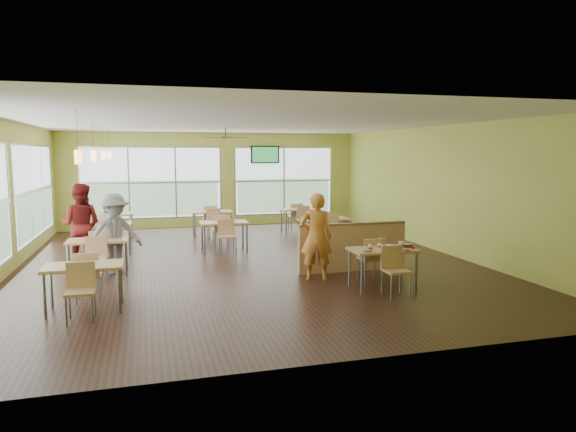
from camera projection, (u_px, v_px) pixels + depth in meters
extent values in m
plane|color=black|center=(247.00, 261.00, 11.95)|extent=(12.00, 12.00, 0.00)
plane|color=white|center=(245.00, 122.00, 11.55)|extent=(12.00, 12.00, 0.00)
cube|color=#BACC52|center=(213.00, 180.00, 17.49)|extent=(10.00, 0.04, 3.20)
cube|color=#BACC52|center=(342.00, 232.00, 6.01)|extent=(10.00, 0.04, 3.20)
cube|color=#BACC52|center=(4.00, 198.00, 10.43)|extent=(0.04, 12.00, 3.20)
cube|color=#BACC52|center=(439.00, 189.00, 13.07)|extent=(0.04, 12.00, 3.20)
cube|color=white|center=(36.00, 191.00, 13.31)|extent=(0.02, 4.50, 2.35)
cube|color=white|center=(153.00, 183.00, 16.95)|extent=(4.50, 0.02, 2.35)
cube|color=white|center=(284.00, 181.00, 18.14)|extent=(3.50, 0.02, 2.35)
cube|color=#B7BABC|center=(16.00, 254.00, 11.07)|extent=(0.04, 9.40, 0.05)
cube|color=#B7BABC|center=(221.00, 216.00, 17.68)|extent=(8.00, 0.04, 0.05)
cube|color=tan|center=(383.00, 250.00, 9.51)|extent=(1.20, 0.70, 0.04)
cube|color=brown|center=(383.00, 251.00, 9.52)|extent=(1.22, 0.71, 0.01)
cylinder|color=slate|center=(362.00, 275.00, 9.14)|extent=(0.05, 0.05, 0.71)
cylinder|color=slate|center=(416.00, 271.00, 9.43)|extent=(0.05, 0.05, 0.71)
cylinder|color=slate|center=(349.00, 268.00, 9.70)|extent=(0.05, 0.05, 0.71)
cylinder|color=slate|center=(401.00, 264.00, 9.98)|extent=(0.05, 0.05, 0.71)
cube|color=tan|center=(370.00, 259.00, 10.07)|extent=(0.42, 0.42, 0.04)
cube|color=tan|center=(366.00, 246.00, 10.23)|extent=(0.42, 0.04, 0.40)
cube|color=tan|center=(396.00, 271.00, 9.02)|extent=(0.42, 0.42, 0.04)
cube|color=tan|center=(402.00, 261.00, 8.81)|extent=(0.42, 0.04, 0.40)
cube|color=tan|center=(352.00, 248.00, 10.93)|extent=(2.40, 0.12, 1.00)
cube|color=brown|center=(353.00, 224.00, 10.87)|extent=(2.40, 0.14, 0.04)
cube|color=tan|center=(84.00, 266.00, 8.14)|extent=(1.20, 0.70, 0.04)
cube|color=brown|center=(84.00, 268.00, 8.14)|extent=(1.22, 0.71, 0.01)
cylinder|color=slate|center=(44.00, 296.00, 7.77)|extent=(0.05, 0.05, 0.71)
cylinder|color=slate|center=(119.00, 291.00, 8.05)|extent=(0.05, 0.05, 0.71)
cylinder|color=slate|center=(51.00, 287.00, 8.32)|extent=(0.05, 0.05, 0.71)
cylinder|color=slate|center=(121.00, 282.00, 8.61)|extent=(0.05, 0.05, 0.71)
cube|color=tan|center=(88.00, 275.00, 8.70)|extent=(0.42, 0.42, 0.04)
cube|color=tan|center=(89.00, 260.00, 8.86)|extent=(0.42, 0.04, 0.40)
cube|color=tan|center=(80.00, 292.00, 7.65)|extent=(0.42, 0.42, 0.04)
cube|color=tan|center=(78.00, 281.00, 7.44)|extent=(0.42, 0.04, 0.40)
cube|color=tan|center=(98.00, 240.00, 10.53)|extent=(1.20, 0.70, 0.04)
cube|color=brown|center=(98.00, 241.00, 10.54)|extent=(1.22, 0.71, 0.01)
cylinder|color=slate|center=(68.00, 262.00, 10.16)|extent=(0.05, 0.05, 0.71)
cylinder|color=slate|center=(125.00, 259.00, 10.44)|extent=(0.05, 0.05, 0.71)
cylinder|color=slate|center=(72.00, 257.00, 10.71)|extent=(0.05, 0.05, 0.71)
cylinder|color=slate|center=(126.00, 254.00, 11.00)|extent=(0.05, 0.05, 0.71)
cube|color=tan|center=(101.00, 249.00, 11.09)|extent=(0.42, 0.42, 0.04)
cube|color=tan|center=(101.00, 237.00, 11.25)|extent=(0.42, 0.04, 0.40)
cube|color=tan|center=(96.00, 259.00, 10.04)|extent=(0.42, 0.42, 0.04)
cube|color=tan|center=(94.00, 250.00, 9.83)|extent=(0.42, 0.04, 0.40)
cube|color=tan|center=(107.00, 224.00, 12.92)|extent=(1.20, 0.70, 0.04)
cube|color=brown|center=(107.00, 225.00, 12.93)|extent=(1.22, 0.71, 0.01)
cylinder|color=slate|center=(83.00, 242.00, 12.55)|extent=(0.05, 0.05, 0.71)
cylinder|color=slate|center=(129.00, 240.00, 12.84)|extent=(0.05, 0.05, 0.71)
cylinder|color=slate|center=(86.00, 238.00, 13.11)|extent=(0.05, 0.05, 0.71)
cylinder|color=slate|center=(130.00, 236.00, 13.39)|extent=(0.05, 0.05, 0.71)
cube|color=tan|center=(109.00, 232.00, 13.49)|extent=(0.42, 0.42, 0.04)
cube|color=tan|center=(109.00, 223.00, 13.64)|extent=(0.42, 0.04, 0.40)
cube|color=tan|center=(105.00, 238.00, 12.43)|extent=(0.42, 0.42, 0.04)
cube|color=tan|center=(104.00, 231.00, 12.22)|extent=(0.42, 0.04, 0.40)
cube|color=tan|center=(112.00, 214.00, 15.03)|extent=(1.20, 0.70, 0.04)
cube|color=brown|center=(112.00, 215.00, 15.03)|extent=(1.22, 0.71, 0.01)
cylinder|color=slate|center=(92.00, 229.00, 14.66)|extent=(0.05, 0.05, 0.71)
cylinder|color=slate|center=(131.00, 227.00, 14.94)|extent=(0.05, 0.05, 0.71)
cylinder|color=slate|center=(94.00, 226.00, 15.21)|extent=(0.05, 0.05, 0.71)
cylinder|color=slate|center=(132.00, 225.00, 15.50)|extent=(0.05, 0.05, 0.71)
cube|color=tan|center=(114.00, 221.00, 15.59)|extent=(0.42, 0.42, 0.04)
cube|color=tan|center=(114.00, 213.00, 15.74)|extent=(0.42, 0.04, 0.40)
cube|color=tan|center=(111.00, 226.00, 14.54)|extent=(0.42, 0.42, 0.04)
cube|color=tan|center=(110.00, 219.00, 14.33)|extent=(0.42, 0.04, 0.40)
cube|color=tan|center=(224.00, 222.00, 13.21)|extent=(1.20, 0.70, 0.04)
cube|color=brown|center=(224.00, 223.00, 13.22)|extent=(1.22, 0.71, 0.01)
cylinder|color=slate|center=(204.00, 240.00, 12.84)|extent=(0.05, 0.05, 0.71)
cylinder|color=slate|center=(247.00, 238.00, 13.12)|extent=(0.05, 0.05, 0.71)
cylinder|color=slate|center=(202.00, 236.00, 13.39)|extent=(0.05, 0.05, 0.71)
cylinder|color=slate|center=(243.00, 234.00, 13.68)|extent=(0.05, 0.05, 0.71)
cube|color=tan|center=(221.00, 230.00, 13.77)|extent=(0.42, 0.42, 0.04)
cube|color=tan|center=(220.00, 221.00, 13.93)|extent=(0.42, 0.04, 0.40)
cube|color=tan|center=(227.00, 237.00, 12.72)|extent=(0.42, 0.42, 0.04)
cube|color=tan|center=(228.00, 229.00, 12.51)|extent=(0.42, 0.04, 0.40)
cube|color=tan|center=(212.00, 212.00, 15.60)|extent=(1.20, 0.70, 0.04)
cube|color=brown|center=(212.00, 213.00, 15.61)|extent=(1.22, 0.71, 0.01)
cylinder|color=slate|center=(195.00, 226.00, 15.23)|extent=(0.05, 0.05, 0.71)
cylinder|color=slate|center=(231.00, 225.00, 15.51)|extent=(0.05, 0.05, 0.71)
cylinder|color=slate|center=(193.00, 223.00, 15.78)|extent=(0.05, 0.05, 0.71)
cylinder|color=slate|center=(228.00, 222.00, 16.07)|extent=(0.05, 0.05, 0.71)
cube|color=tan|center=(210.00, 219.00, 16.16)|extent=(0.42, 0.42, 0.04)
cube|color=tan|center=(209.00, 211.00, 16.32)|extent=(0.42, 0.04, 0.40)
cube|color=tan|center=(214.00, 223.00, 15.11)|extent=(0.42, 0.42, 0.04)
cube|color=tan|center=(215.00, 217.00, 14.90)|extent=(0.42, 0.04, 0.40)
cube|color=tan|center=(326.00, 219.00, 13.95)|extent=(1.20, 0.70, 0.04)
cube|color=brown|center=(326.00, 220.00, 13.95)|extent=(1.22, 0.71, 0.01)
cylinder|color=slate|center=(311.00, 235.00, 13.58)|extent=(0.05, 0.05, 0.71)
cylinder|color=slate|center=(349.00, 233.00, 13.86)|extent=(0.05, 0.05, 0.71)
cylinder|color=slate|center=(304.00, 232.00, 14.13)|extent=(0.05, 0.05, 0.71)
cylinder|color=slate|center=(341.00, 230.00, 14.42)|extent=(0.05, 0.05, 0.71)
cube|color=tan|center=(320.00, 226.00, 14.51)|extent=(0.42, 0.42, 0.04)
cube|color=tan|center=(318.00, 218.00, 14.67)|extent=(0.42, 0.04, 0.40)
cube|color=tan|center=(333.00, 232.00, 13.46)|extent=(0.42, 0.42, 0.04)
cube|color=tan|center=(336.00, 225.00, 13.25)|extent=(0.42, 0.04, 0.40)
cube|color=tan|center=(300.00, 209.00, 16.34)|extent=(1.20, 0.70, 0.04)
cube|color=brown|center=(300.00, 210.00, 16.35)|extent=(1.22, 0.71, 0.01)
cylinder|color=slate|center=(286.00, 223.00, 15.97)|extent=(0.05, 0.05, 0.71)
cylinder|color=slate|center=(319.00, 221.00, 16.25)|extent=(0.05, 0.05, 0.71)
cylinder|color=slate|center=(281.00, 220.00, 16.52)|extent=(0.05, 0.05, 0.71)
cylinder|color=slate|center=(313.00, 219.00, 16.81)|extent=(0.05, 0.05, 0.71)
cube|color=tan|center=(295.00, 216.00, 16.90)|extent=(0.42, 0.42, 0.04)
cube|color=tan|center=(294.00, 209.00, 17.06)|extent=(0.42, 0.04, 0.40)
cube|color=tan|center=(305.00, 220.00, 15.85)|extent=(0.42, 0.42, 0.04)
cube|color=tan|center=(307.00, 214.00, 15.64)|extent=(0.42, 0.04, 0.40)
cylinder|color=#2D2119|center=(77.00, 131.00, 7.88)|extent=(0.01, 0.01, 0.70)
cylinder|color=#FC8A44|center=(78.00, 157.00, 7.93)|extent=(0.11, 0.11, 0.22)
cylinder|color=#2D2119|center=(93.00, 136.00, 10.27)|extent=(0.01, 0.01, 0.70)
cylinder|color=#FC8A44|center=(94.00, 156.00, 10.32)|extent=(0.11, 0.11, 0.22)
cylinder|color=#2D2119|center=(103.00, 139.00, 12.66)|extent=(0.01, 0.01, 0.70)
cylinder|color=#FC8A44|center=(104.00, 155.00, 12.71)|extent=(0.11, 0.11, 0.22)
cylinder|color=#2D2119|center=(109.00, 141.00, 14.77)|extent=(0.01, 0.01, 0.70)
cylinder|color=#FC8A44|center=(109.00, 155.00, 14.82)|extent=(0.11, 0.11, 0.22)
cylinder|color=#2D2119|center=(226.00, 133.00, 14.44)|extent=(0.03, 0.03, 0.24)
cylinder|color=#2D2119|center=(226.00, 138.00, 14.45)|extent=(0.16, 0.16, 0.06)
cube|color=#2D2119|center=(238.00, 138.00, 14.55)|extent=(0.55, 0.10, 0.01)
cube|color=#2D2119|center=(224.00, 138.00, 14.79)|extent=(0.10, 0.55, 0.01)
cube|color=#2D2119|center=(213.00, 137.00, 14.36)|extent=(0.55, 0.10, 0.01)
cube|color=#2D2119|center=(227.00, 137.00, 14.12)|extent=(0.10, 0.55, 0.01)
cube|color=black|center=(265.00, 155.00, 17.76)|extent=(1.00, 0.06, 0.60)
cube|color=#248E41|center=(265.00, 155.00, 17.73)|extent=(0.90, 0.01, 0.52)
imported|color=#D74F17|center=(316.00, 237.00, 10.13)|extent=(0.73, 0.58, 1.74)
imported|color=maroon|center=(81.00, 225.00, 11.43)|extent=(1.05, 0.92, 1.84)
imported|color=slate|center=(115.00, 234.00, 10.68)|extent=(1.22, 0.90, 1.68)
cone|color=white|center=(370.00, 248.00, 9.28)|extent=(0.08, 0.08, 0.11)
cylinder|color=#C10211|center=(370.00, 248.00, 9.28)|extent=(0.07, 0.07, 0.03)
cylinder|color=white|center=(370.00, 245.00, 9.27)|extent=(0.08, 0.08, 0.01)
cylinder|color=blue|center=(370.00, 240.00, 9.26)|extent=(0.02, 0.05, 0.19)
cone|color=white|center=(379.00, 247.00, 9.42)|extent=(0.08, 0.08, 0.10)
cylinder|color=#C10211|center=(379.00, 246.00, 9.42)|extent=(0.07, 0.07, 0.03)
cylinder|color=white|center=(379.00, 244.00, 9.42)|extent=(0.08, 0.08, 0.01)
cylinder|color=#FEFF2D|center=(380.00, 239.00, 9.40)|extent=(0.01, 0.05, 0.19)
cone|color=white|center=(389.00, 248.00, 9.31)|extent=(0.08, 0.08, 0.11)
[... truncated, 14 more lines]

